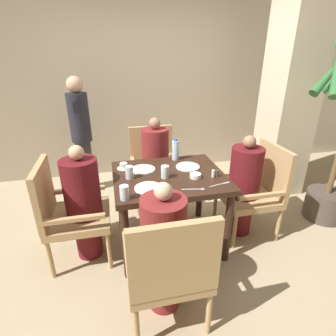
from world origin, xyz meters
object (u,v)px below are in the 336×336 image
object	(u,v)px
chair_left_side	(67,210)
plate_main_left	(143,169)
plate_dessert_center	(188,167)
glass_tall_near	(124,193)
diner_in_far_chair	(156,163)
teacup_with_saucer	(124,166)
plate_main_right	(148,188)
chair_far_side	(153,164)
diner_in_right_chair	(244,185)
diner_in_near_chair	(164,248)
chair_right_side	(257,188)
water_bottle	(175,150)
glass_tall_mid	(129,172)
glass_tall_far	(165,172)
standing_host	(81,133)
diner_in_left_chair	(84,202)
chair_near_corner	(169,266)
bowl_small	(195,176)

from	to	relation	value
chair_left_side	plate_main_left	distance (m)	0.79
plate_dessert_center	glass_tall_near	world-z (taller)	glass_tall_near
diner_in_far_chair	teacup_with_saucer	distance (m)	0.66
plate_main_right	chair_far_side	bearing A→B (deg)	78.09
diner_in_right_chair	diner_in_near_chair	size ratio (longest dim) A/B	1.03
chair_right_side	water_bottle	distance (m)	0.94
teacup_with_saucer	glass_tall_mid	distance (m)	0.24
chair_far_side	glass_tall_mid	xyz separation A→B (m)	(-0.37, -0.86, 0.31)
glass_tall_mid	chair_left_side	bearing A→B (deg)	-179.18
diner_in_far_chair	glass_tall_far	size ratio (longest dim) A/B	9.85
diner_in_near_chair	glass_tall_mid	world-z (taller)	diner_in_near_chair
standing_host	diner_in_left_chair	bearing A→B (deg)	-86.60
diner_in_near_chair	glass_tall_far	xyz separation A→B (m)	(0.16, 0.67, 0.28)
chair_near_corner	plate_main_right	xyz separation A→B (m)	(-0.02, 0.64, 0.26)
diner_in_left_chair	glass_tall_far	size ratio (longest dim) A/B	9.59
glass_tall_far	glass_tall_near	bearing A→B (deg)	-141.88
chair_far_side	chair_near_corner	distance (m)	1.76
diner_in_far_chair	diner_in_near_chair	distance (m)	1.45
plate_main_left	standing_host	bearing A→B (deg)	118.25
bowl_small	glass_tall_mid	bearing A→B (deg)	168.17
water_bottle	glass_tall_mid	bearing A→B (deg)	-145.80
diner_in_left_chair	glass_tall_mid	bearing A→B (deg)	1.12
standing_host	diner_in_near_chair	bearing A→B (deg)	-72.31
glass_tall_far	diner_in_near_chair	bearing A→B (deg)	-103.27
diner_in_far_chair	plate_dessert_center	distance (m)	0.66
diner_in_far_chair	glass_tall_near	size ratio (longest dim) A/B	9.85
chair_right_side	diner_in_near_chair	xyz separation A→B (m)	(-1.16, -0.72, 0.03)
chair_left_side	diner_in_near_chair	distance (m)	1.03
chair_right_side	glass_tall_near	distance (m)	1.47
diner_in_far_chair	chair_near_corner	distance (m)	1.61
diner_in_far_chair	diner_in_right_chair	world-z (taller)	diner_in_far_chair
chair_near_corner	glass_tall_far	xyz separation A→B (m)	(0.16, 0.82, 0.31)
diner_in_left_chair	diner_in_far_chair	size ratio (longest dim) A/B	0.97
chair_right_side	standing_host	bearing A→B (deg)	142.87
chair_right_side	plate_dessert_center	xyz separation A→B (m)	(-0.73, 0.13, 0.26)
standing_host	water_bottle	xyz separation A→B (m)	(1.03, -1.02, 0.04)
teacup_with_saucer	glass_tall_mid	bearing A→B (deg)	-81.19
chair_near_corner	bowl_small	bearing A→B (deg)	60.45
chair_left_side	chair_near_corner	xyz separation A→B (m)	(0.74, -0.87, 0.00)
plate_dessert_center	bowl_small	size ratio (longest dim) A/B	2.29
standing_host	glass_tall_far	xyz separation A→B (m)	(0.83, -1.44, -0.01)
diner_in_right_chair	glass_tall_mid	xyz separation A→B (m)	(-1.16, 0.01, 0.26)
chair_far_side	plate_main_left	distance (m)	0.79
chair_far_side	chair_near_corner	xyz separation A→B (m)	(-0.21, -1.74, 0.00)
chair_near_corner	diner_in_near_chair	distance (m)	0.15
plate_main_right	water_bottle	xyz separation A→B (m)	(0.39, 0.59, 0.10)
diner_in_far_chair	glass_tall_far	world-z (taller)	diner_in_far_chair
diner_in_far_chair	diner_in_left_chair	bearing A→B (deg)	-137.89
bowl_small	glass_tall_far	distance (m)	0.28
teacup_with_saucer	standing_host	bearing A→B (deg)	112.55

